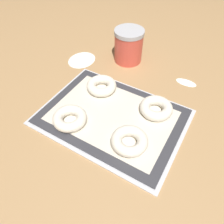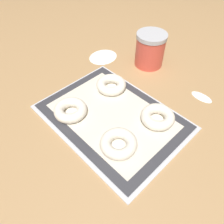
% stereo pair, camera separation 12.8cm
% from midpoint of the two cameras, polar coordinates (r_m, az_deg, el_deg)
% --- Properties ---
extents(ground_plane, '(2.80, 2.80, 0.00)m').
position_cam_midpoint_polar(ground_plane, '(0.74, 3.97, -1.21)').
color(ground_plane, '#A87F51').
extents(baking_tray, '(0.47, 0.35, 0.01)m').
position_cam_midpoint_polar(baking_tray, '(0.73, 4.99, -1.77)').
color(baking_tray, silver).
rests_on(baking_tray, ground_plane).
extents(baking_mat, '(0.45, 0.32, 0.00)m').
position_cam_midpoint_polar(baking_mat, '(0.72, 5.02, -1.49)').
color(baking_mat, '#333338').
rests_on(baking_mat, baking_tray).
extents(bagel_front_left, '(0.11, 0.11, 0.03)m').
position_cam_midpoint_polar(bagel_front_left, '(0.72, -5.89, 0.02)').
color(bagel_front_left, silver).
rests_on(bagel_front_left, baking_mat).
extents(bagel_front_right, '(0.11, 0.11, 0.03)m').
position_cam_midpoint_polar(bagel_front_right, '(0.64, 7.52, -8.78)').
color(bagel_front_right, silver).
rests_on(bagel_front_right, baking_mat).
extents(bagel_back_left, '(0.11, 0.11, 0.03)m').
position_cam_midpoint_polar(bagel_back_left, '(0.81, 4.33, 6.71)').
color(bagel_back_left, silver).
rests_on(bagel_back_left, baking_mat).
extents(bagel_back_right, '(0.11, 0.11, 0.03)m').
position_cam_midpoint_polar(bagel_back_right, '(0.72, 16.83, -1.73)').
color(bagel_back_right, silver).
rests_on(bagel_back_right, baking_mat).
extents(flour_canister, '(0.12, 0.12, 0.14)m').
position_cam_midpoint_polar(flour_canister, '(0.95, 13.89, 15.29)').
color(flour_canister, '#DB4C3D').
rests_on(flour_canister, ground_plane).
extents(flour_patch_near, '(0.11, 0.13, 0.00)m').
position_cam_midpoint_polar(flour_patch_near, '(1.00, 1.37, 13.98)').
color(flour_patch_near, white).
rests_on(flour_patch_near, ground_plane).
extents(flour_patch_far, '(0.08, 0.04, 0.00)m').
position_cam_midpoint_polar(flour_patch_far, '(0.89, 26.31, 3.20)').
color(flour_patch_far, white).
rests_on(flour_patch_far, ground_plane).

